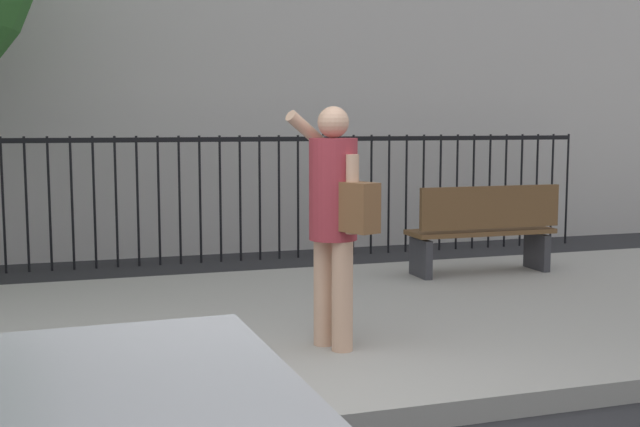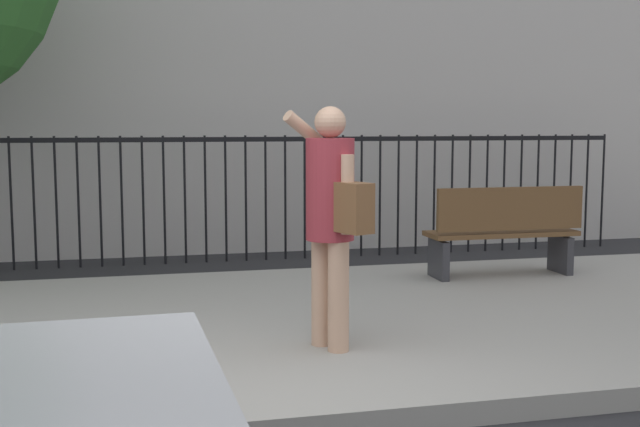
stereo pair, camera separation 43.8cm
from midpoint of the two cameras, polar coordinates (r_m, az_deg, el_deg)
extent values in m
cube|color=#9E9B93|center=(6.49, -10.66, -8.55)|extent=(28.00, 4.40, 0.15)
cube|color=black|center=(9.96, -13.56, 5.16)|extent=(12.00, 0.04, 0.06)
cylinder|color=black|center=(10.01, -22.95, 0.53)|extent=(0.03, 0.03, 1.60)
cylinder|color=black|center=(9.99, -21.50, 0.58)|extent=(0.03, 0.03, 1.60)
cylinder|color=black|center=(9.98, -20.04, 0.63)|extent=(0.03, 0.03, 1.60)
cylinder|color=black|center=(9.97, -18.57, 0.68)|extent=(0.03, 0.03, 1.60)
cylinder|color=black|center=(9.97, -17.10, 0.73)|extent=(0.03, 0.03, 1.60)
cylinder|color=black|center=(9.98, -15.64, 0.78)|extent=(0.03, 0.03, 1.60)
cylinder|color=black|center=(9.99, -14.18, 0.83)|extent=(0.03, 0.03, 1.60)
cylinder|color=black|center=(10.01, -12.72, 0.88)|extent=(0.03, 0.03, 1.60)
cylinder|color=black|center=(10.04, -11.27, 0.93)|extent=(0.03, 0.03, 1.60)
cylinder|color=black|center=(10.07, -9.83, 0.98)|extent=(0.03, 0.03, 1.60)
cylinder|color=black|center=(10.11, -8.39, 1.02)|extent=(0.03, 0.03, 1.60)
cylinder|color=black|center=(10.16, -6.97, 1.07)|extent=(0.03, 0.03, 1.60)
cylinder|color=black|center=(10.21, -5.57, 1.11)|extent=(0.03, 0.03, 1.60)
cylinder|color=black|center=(10.26, -4.17, 1.16)|extent=(0.03, 0.03, 1.60)
cylinder|color=black|center=(10.33, -2.80, 1.20)|extent=(0.03, 0.03, 1.60)
cylinder|color=black|center=(10.40, -1.44, 1.24)|extent=(0.03, 0.03, 1.60)
cylinder|color=black|center=(10.47, -0.10, 1.28)|extent=(0.03, 0.03, 1.60)
cylinder|color=black|center=(10.55, 1.22, 1.31)|extent=(0.03, 0.03, 1.60)
cylinder|color=black|center=(10.64, 2.52, 1.35)|extent=(0.03, 0.03, 1.60)
cylinder|color=black|center=(10.73, 3.80, 1.39)|extent=(0.03, 0.03, 1.60)
cylinder|color=black|center=(10.83, 5.05, 1.42)|extent=(0.03, 0.03, 1.60)
cylinder|color=black|center=(10.93, 6.29, 1.45)|extent=(0.03, 0.03, 1.60)
cylinder|color=black|center=(11.04, 7.50, 1.49)|extent=(0.03, 0.03, 1.60)
cylinder|color=black|center=(11.15, 8.68, 1.52)|extent=(0.03, 0.03, 1.60)
cylinder|color=black|center=(11.26, 9.85, 1.54)|extent=(0.03, 0.03, 1.60)
cylinder|color=black|center=(11.38, 10.98, 1.57)|extent=(0.03, 0.03, 1.60)
cylinder|color=black|center=(11.51, 12.10, 1.60)|extent=(0.03, 0.03, 1.60)
cylinder|color=black|center=(11.64, 13.19, 1.63)|extent=(0.03, 0.03, 1.60)
cylinder|color=black|center=(11.77, 14.25, 1.65)|extent=(0.03, 0.03, 1.60)
cylinder|color=black|center=(11.91, 15.29, 1.67)|extent=(0.03, 0.03, 1.60)
cylinder|color=black|center=(12.05, 16.31, 1.69)|extent=(0.03, 0.03, 1.60)
cylinder|color=tan|center=(5.74, -1.91, -5.64)|extent=(0.15, 0.15, 0.78)
cylinder|color=tan|center=(5.59, -0.64, -5.97)|extent=(0.15, 0.15, 0.78)
cylinder|color=#992D38|center=(5.56, -1.30, 1.75)|extent=(0.44, 0.44, 0.71)
sphere|color=tan|center=(5.54, -1.32, 6.57)|extent=(0.22, 0.22, 0.22)
cylinder|color=tan|center=(5.70, -2.57, 5.47)|extent=(0.49, 0.27, 0.39)
cylinder|color=tan|center=(5.40, 0.02, 1.38)|extent=(0.09, 0.09, 0.54)
cube|color=black|center=(5.69, -1.79, 6.36)|extent=(0.04, 0.07, 0.15)
cube|color=brown|center=(5.37, 0.43, 0.44)|extent=(0.25, 0.32, 0.34)
cube|color=brown|center=(8.61, 10.04, -1.28)|extent=(1.60, 0.45, 0.05)
cube|color=brown|center=(8.41, 10.70, 0.44)|extent=(1.60, 0.06, 0.44)
cube|color=#333338|center=(8.34, 5.75, -3.20)|extent=(0.08, 0.41, 0.40)
cube|color=#333338|center=(8.99, 13.96, -2.66)|extent=(0.08, 0.41, 0.40)
camera|label=1|loc=(0.22, -92.14, -0.24)|focal=44.61mm
camera|label=2|loc=(0.22, 87.86, 0.24)|focal=44.61mm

